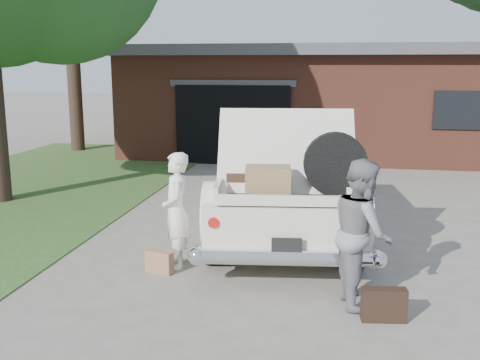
# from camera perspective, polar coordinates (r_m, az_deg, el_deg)

# --- Properties ---
(ground) EXTENTS (90.00, 90.00, 0.00)m
(ground) POSITION_cam_1_polar(r_m,az_deg,el_deg) (7.92, -0.76, -8.69)
(ground) COLOR gray
(ground) RESTS_ON ground
(house) EXTENTS (12.80, 7.80, 3.30)m
(house) POSITION_cam_1_polar(r_m,az_deg,el_deg) (18.80, 8.77, 8.23)
(house) COLOR brown
(house) RESTS_ON ground
(sedan) EXTENTS (2.79, 5.85, 2.16)m
(sedan) POSITION_cam_1_polar(r_m,az_deg,el_deg) (9.48, 4.44, -0.07)
(sedan) COLOR silver
(sedan) RESTS_ON ground
(woman_left) EXTENTS (0.55, 0.68, 1.60)m
(woman_left) POSITION_cam_1_polar(r_m,az_deg,el_deg) (7.70, -6.50, -3.11)
(woman_left) COLOR white
(woman_left) RESTS_ON ground
(woman_right) EXTENTS (0.80, 0.95, 1.72)m
(woman_right) POSITION_cam_1_polar(r_m,az_deg,el_deg) (6.64, 12.28, -5.22)
(woman_right) COLOR gray
(woman_right) RESTS_ON ground
(suitcase_left) EXTENTS (0.41, 0.24, 0.30)m
(suitcase_left) POSITION_cam_1_polar(r_m,az_deg,el_deg) (7.69, -8.19, -8.24)
(suitcase_left) COLOR #A06F51
(suitcase_left) RESTS_ON ground
(suitcase_right) EXTENTS (0.50, 0.21, 0.37)m
(suitcase_right) POSITION_cam_1_polar(r_m,az_deg,el_deg) (6.45, 14.40, -12.18)
(suitcase_right) COLOR black
(suitcase_right) RESTS_ON ground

